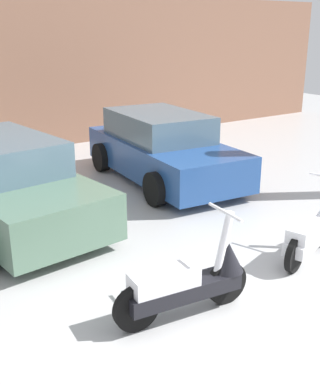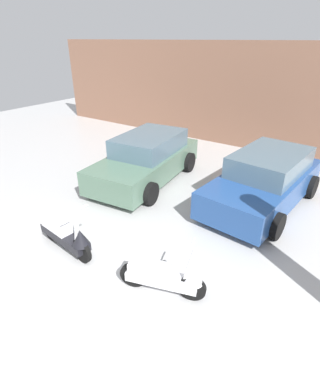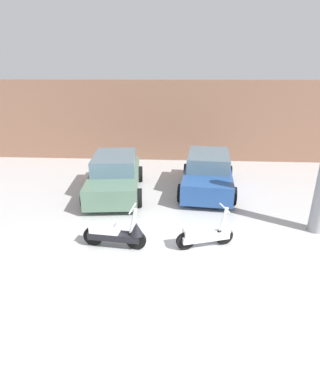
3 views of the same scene
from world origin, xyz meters
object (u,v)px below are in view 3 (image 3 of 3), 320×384
Objects in this scene: scooter_front_right at (208,233)px; car_rear_center at (208,173)px; car_rear_left at (115,175)px; scooter_front_left at (117,233)px.

car_rear_center is at bearing 67.72° from scooter_front_right.
car_rear_left is at bearing -75.78° from car_rear_center.
car_rear_center is at bearing 64.87° from scooter_front_left.
scooter_front_left is 0.39× the size of car_rear_left.
scooter_front_left is 0.39× the size of car_rear_center.
car_rear_center reaches higher than scooter_front_left.
car_rear_left is at bearing 113.11° from scooter_front_right.
car_rear_left reaches higher than scooter_front_right.
car_rear_left is (-0.75, 3.51, 0.24)m from scooter_front_left.
scooter_front_right is at bearing 10.94° from scooter_front_left.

